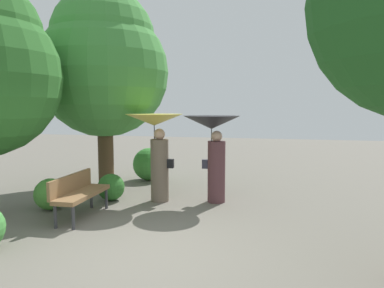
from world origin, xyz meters
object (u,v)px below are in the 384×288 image
Objects in this scene: park_bench at (79,191)px; person_left at (156,138)px; tree_mid_left at (104,62)px; person_right at (213,138)px.

person_left is at bearing -36.62° from park_bench.
person_left is 0.38× the size of tree_mid_left.
tree_mid_left is at bearing 13.06° from park_bench.
person_left reaches higher than park_bench.
person_right is at bearing -13.57° from tree_mid_left.
park_bench is (-1.05, -1.53, -0.93)m from person_left.
person_right is 0.38× the size of tree_mid_left.
park_bench is at bearing 130.70° from person_right.
tree_mid_left reaches higher than person_left.
park_bench is 3.75m from tree_mid_left.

